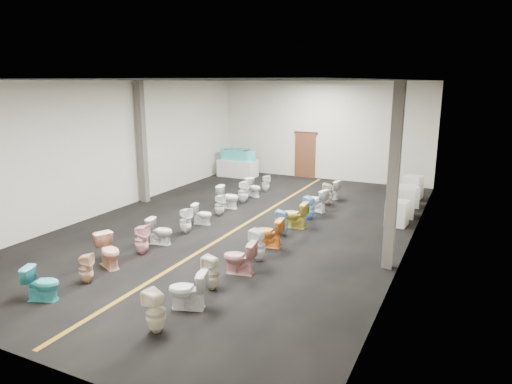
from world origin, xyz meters
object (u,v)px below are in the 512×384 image
appliance_crate_a (397,213)px  toilet_right_10 (328,194)px  toilet_right_1 (188,290)px  toilet_left_0 (42,283)px  toilet_left_6 (202,214)px  toilet_right_3 (239,258)px  toilet_right_4 (258,245)px  toilet_right_0 (156,312)px  appliance_crate_b (403,202)px  toilet_right_2 (212,273)px  toilet_left_7 (219,205)px  toilet_right_5 (269,233)px  display_table (238,168)px  bathtub (238,154)px  toilet_left_3 (142,240)px  toilet_left_8 (228,197)px  toilet_right_6 (282,223)px  toilet_right_9 (316,200)px  toilet_right_11 (331,189)px  appliance_crate_c (408,196)px  toilet_left_1 (86,268)px  toilet_left_4 (160,231)px  toilet_left_5 (185,221)px  toilet_right_8 (310,208)px  toilet_left_2 (109,251)px  toilet_left_10 (254,187)px  appliance_crate_d (413,187)px  toilet_right_7 (295,215)px  toilet_left_11 (266,183)px

appliance_crate_a → toilet_right_10: bearing=151.9°
toilet_right_1 → appliance_crate_a: bearing=141.0°
toilet_left_0 → toilet_left_6: 5.90m
toilet_right_3 → toilet_right_4: 0.92m
toilet_right_0 → toilet_right_1: bearing=-170.0°
appliance_crate_b → toilet_right_2: 8.15m
toilet_left_7 → toilet_right_5: bearing=-132.8°
toilet_left_0 → display_table: bearing=-11.4°
bathtub → toilet_right_10: bearing=-27.9°
toilet_left_3 → toilet_right_3: size_ratio=1.00×
toilet_left_8 → toilet_right_6: 3.55m
toilet_right_10 → toilet_right_4: bearing=-5.9°
toilet_right_9 → toilet_right_11: toilet_right_9 is taller
appliance_crate_c → toilet_right_1: toilet_right_1 is taller
appliance_crate_c → toilet_right_1: bearing=-106.1°
toilet_left_1 → toilet_right_4: bearing=-67.3°
bathtub → toilet_left_1: bearing=-76.0°
toilet_left_7 → toilet_right_11: (2.73, 3.91, 0.00)m
toilet_right_2 → bathtub: bearing=-153.0°
toilet_left_4 → toilet_left_5: (0.11, 1.09, 0.02)m
appliance_crate_a → toilet_right_8: (-2.72, -0.57, -0.02)m
toilet_left_2 → toilet_right_1: (2.95, -0.95, -0.01)m
toilet_left_4 → toilet_right_1: 4.01m
display_table → appliance_crate_b: (8.17, -3.53, 0.11)m
appliance_crate_c → toilet_left_3: (-5.68, -8.02, 0.02)m
toilet_left_2 → toilet_right_5: size_ratio=1.00×
appliance_crate_c → toilet_left_10: bearing=-169.2°
toilet_left_1 → toilet_right_6: size_ratio=0.89×
toilet_left_2 → toilet_right_2: size_ratio=1.06×
appliance_crate_c → toilet_left_6: (-5.64, -5.11, -0.05)m
toilet_left_2 → toilet_right_10: (3.13, 7.99, -0.01)m
toilet_left_10 → toilet_right_5: 5.75m
appliance_crate_d → toilet_right_3: 9.66m
toilet_left_0 → toilet_right_5: toilet_right_5 is taller
toilet_left_10 → toilet_right_11: toilet_right_11 is taller
toilet_left_7 → appliance_crate_b: bearing=-71.4°
display_table → toilet_right_4: (5.46, -9.20, 0.01)m
toilet_left_0 → toilet_right_11: same height
appliance_crate_d → toilet_left_6: appliance_crate_d is taller
display_table → toilet_right_2: display_table is taller
toilet_left_5 → toilet_right_1: size_ratio=0.98×
appliance_crate_a → toilet_right_6: bearing=-138.8°
toilet_right_5 → toilet_right_11: bearing=174.5°
appliance_crate_c → toilet_right_5: bearing=-115.3°
toilet_right_7 → toilet_right_8: 1.09m
toilet_right_3 → toilet_left_6: bearing=-144.4°
appliance_crate_c → toilet_left_11: bearing=-178.5°
toilet_left_10 → toilet_right_0: 10.30m
toilet_right_0 → toilet_right_9: size_ratio=1.01×
appliance_crate_b → toilet_right_7: appliance_crate_b is taller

